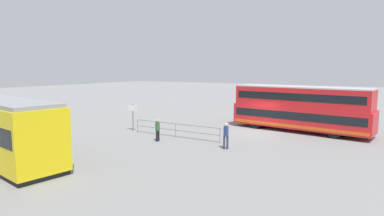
% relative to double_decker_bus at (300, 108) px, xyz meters
% --- Properties ---
extents(ground_plane, '(160.00, 160.00, 0.00)m').
position_rel_double_decker_bus_xyz_m(ground_plane, '(2.97, 2.37, -1.93)').
color(ground_plane, gray).
extents(double_decker_bus, '(11.40, 4.04, 3.77)m').
position_rel_double_decker_bus_xyz_m(double_decker_bus, '(0.00, 0.00, 0.00)').
color(double_decker_bus, red).
rests_on(double_decker_bus, ground).
extents(pedestrian_near_railing, '(0.32, 0.36, 1.61)m').
position_rel_double_decker_bus_xyz_m(pedestrian_near_railing, '(7.92, 9.05, -1.01)').
color(pedestrian_near_railing, black).
rests_on(pedestrian_near_railing, ground).
extents(pedestrian_crossing, '(0.45, 0.45, 1.74)m').
position_rel_double_decker_bus_xyz_m(pedestrian_crossing, '(2.74, 8.56, -0.93)').
color(pedestrian_crossing, '#33384C').
rests_on(pedestrian_crossing, ground).
extents(pedestrian_railing, '(7.61, 0.09, 1.08)m').
position_rel_double_decker_bus_xyz_m(pedestrian_railing, '(7.57, 7.25, -1.19)').
color(pedestrian_railing, gray).
rests_on(pedestrian_railing, ground).
extents(info_sign, '(0.97, 0.14, 2.29)m').
position_rel_double_decker_bus_xyz_m(info_sign, '(12.07, 7.01, -0.38)').
color(info_sign, slate).
rests_on(info_sign, ground).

